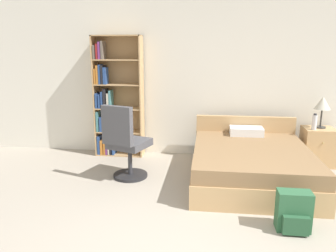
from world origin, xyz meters
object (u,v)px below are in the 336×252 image
at_px(bed, 250,163).
at_px(water_bottle, 314,122).
at_px(table_lamp, 323,104).
at_px(nightstand, 318,146).
at_px(bookshelf, 113,99).
at_px(backpack_green, 294,212).
at_px(office_chair, 126,144).

height_order(bed, water_bottle, water_bottle).
bearing_deg(table_lamp, nightstand, -116.79).
relative_size(bookshelf, table_lamp, 4.10).
height_order(bed, nightstand, bed).
xyz_separation_m(table_lamp, backpack_green, (-0.85, -2.08, -0.76)).
bearing_deg(bed, bookshelf, 158.01).
height_order(office_chair, nightstand, office_chair).
distance_m(nightstand, backpack_green, 2.22).
xyz_separation_m(water_bottle, backpack_green, (-0.72, -1.94, -0.51)).
height_order(water_bottle, backpack_green, water_bottle).
xyz_separation_m(bookshelf, table_lamp, (3.30, -0.08, -0.00)).
xyz_separation_m(bed, office_chair, (-1.69, -0.20, 0.26)).
bearing_deg(office_chair, bed, 6.64).
bearing_deg(backpack_green, table_lamp, 67.76).
height_order(bookshelf, table_lamp, bookshelf).
xyz_separation_m(office_chair, water_bottle, (2.68, 0.85, 0.19)).
relative_size(table_lamp, water_bottle, 1.97).
bearing_deg(office_chair, nightstand, 18.88).
relative_size(nightstand, water_bottle, 2.37).
relative_size(bed, nightstand, 3.27).
distance_m(bed, office_chair, 1.72).
bearing_deg(bed, nightstand, 34.42).
height_order(bed, backpack_green, bed).
bearing_deg(table_lamp, office_chair, -160.62).
bearing_deg(bed, water_bottle, 33.44).
distance_m(bookshelf, nightstand, 3.35).
bearing_deg(office_chair, water_bottle, 17.62).
distance_m(water_bottle, backpack_green, 2.13).
bearing_deg(table_lamp, backpack_green, -112.24).
relative_size(nightstand, table_lamp, 1.20).
distance_m(office_chair, table_lamp, 3.02).
height_order(office_chair, backpack_green, office_chair).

